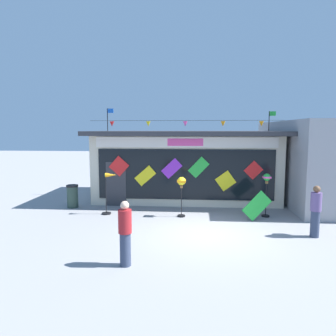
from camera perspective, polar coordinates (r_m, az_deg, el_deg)
ground_plane at (r=11.03m, az=6.84°, el=-11.45°), size 80.00×80.00×0.00m
kite_shop_building at (r=16.49m, az=3.25°, el=0.76°), size 9.05×5.40×4.53m
wind_spinner_far_left at (r=13.33m, az=-10.39°, el=-3.60°), size 0.64×0.37×1.72m
wind_spinner_left at (r=12.71m, az=2.40°, el=-3.13°), size 0.33×0.33×1.60m
wind_spinner_center_left at (r=13.27m, az=17.04°, el=-2.76°), size 0.31×0.31×1.73m
person_near_camera at (r=11.44m, az=24.67°, el=-6.75°), size 0.41×0.48×1.68m
person_mid_plaza at (r=8.35m, az=-7.60°, el=-11.34°), size 0.34×0.34×1.68m
trash_bin at (r=14.97m, az=-16.54°, el=-4.78°), size 0.52×0.52×1.01m
display_kite_on_ground at (r=12.74m, az=15.44°, el=-6.46°), size 1.15×0.24×1.15m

